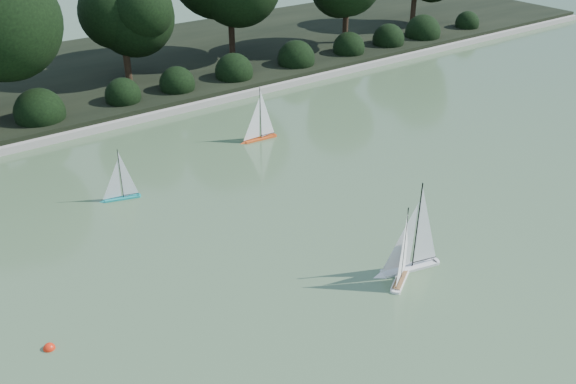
{
  "coord_description": "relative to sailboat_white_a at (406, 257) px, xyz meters",
  "views": [
    {
      "loc": [
        -5.93,
        -6.1,
        6.3
      ],
      "look_at": [
        0.25,
        2.4,
        0.7
      ],
      "focal_mm": 40.0,
      "sensor_mm": 36.0,
      "label": 1
    }
  ],
  "objects": [
    {
      "name": "race_buoy",
      "position": [
        -5.52,
        1.61,
        -0.28
      ],
      "size": [
        0.17,
        0.17,
        0.17
      ],
      "primitive_type": "sphere",
      "color": "red",
      "rests_on": "ground"
    },
    {
      "name": "sailboat_teal",
      "position": [
        -2.93,
        5.23,
        -0.09
      ],
      "size": [
        0.85,
        0.36,
        1.17
      ],
      "color": "teal",
      "rests_on": "ground"
    },
    {
      "name": "sailboat_orange",
      "position": [
        1.05,
        6.1,
        -0.05
      ],
      "size": [
        1.04,
        0.24,
        1.42
      ],
      "color": "#DC4D19",
      "rests_on": "ground"
    },
    {
      "name": "ground",
      "position": [
        -0.96,
        -0.01,
        -0.28
      ],
      "size": [
        80.0,
        80.0,
        0.0
      ],
      "primitive_type": "plane",
      "color": "#385331",
      "rests_on": "ground"
    },
    {
      "name": "sailboat_white_b",
      "position": [
        -0.14,
        -0.09,
        -0.05
      ],
      "size": [
        0.98,
        0.68,
        1.46
      ],
      "color": "silver",
      "rests_on": "ground"
    },
    {
      "name": "shrub_hedge",
      "position": [
        -0.96,
        9.89,
        0.17
      ],
      "size": [
        29.1,
        1.1,
        1.1
      ],
      "color": "black",
      "rests_on": "ground"
    },
    {
      "name": "sailboat_white_a",
      "position": [
        0.0,
        0.0,
        0.0
      ],
      "size": [
        1.29,
        0.48,
        1.76
      ],
      "color": "silver",
      "rests_on": "ground"
    },
    {
      "name": "pond_coping",
      "position": [
        -0.96,
        8.99,
        -0.19
      ],
      "size": [
        40.0,
        0.35,
        0.18
      ],
      "primitive_type": "cube",
      "color": "gray",
      "rests_on": "ground"
    },
    {
      "name": "far_bank",
      "position": [
        -0.96,
        12.99,
        -0.13
      ],
      "size": [
        40.0,
        8.0,
        0.3
      ],
      "primitive_type": "cube",
      "color": "black",
      "rests_on": "ground"
    }
  ]
}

